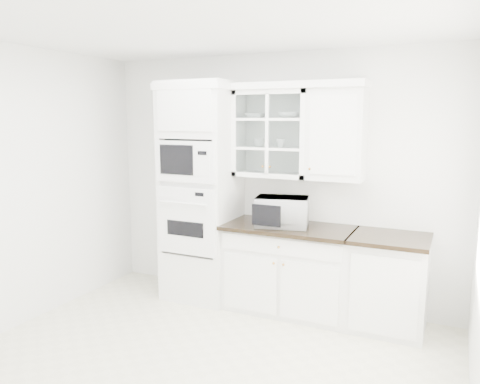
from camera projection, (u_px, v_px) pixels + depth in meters
The scene contains 13 objects.
ground at pixel (196, 369), 3.78m from camera, with size 4.00×3.50×0.01m, color beige.
room_shell at pixel (219, 147), 3.88m from camera, with size 4.00×3.50×2.70m.
oven_column at pixel (201, 192), 5.17m from camera, with size 0.76×0.68×2.40m.
base_cabinet_run at pixel (289, 268), 4.88m from camera, with size 1.32×0.67×0.92m.
extra_base_cabinet at pixel (388, 282), 4.46m from camera, with size 0.72×0.67×0.92m.
upper_cabinet_glass at pixel (273, 134), 4.89m from camera, with size 0.80×0.33×0.90m.
upper_cabinet_solid at pixel (337, 135), 4.61m from camera, with size 0.55×0.33×0.90m, color white.
crown_molding at pixel (263, 87), 4.84m from camera, with size 2.14×0.38×0.07m, color white.
countertop_microwave at pixel (282, 211), 4.77m from camera, with size 0.52×0.43×0.30m, color white.
bowl_a at pixel (256, 116), 4.93m from camera, with size 0.23×0.23×0.06m, color white.
bowl_b at pixel (289, 115), 4.78m from camera, with size 0.20×0.20×0.06m, color white.
cup_a at pixel (259, 142), 4.98m from camera, with size 0.11×0.11×0.09m, color white.
cup_b at pixel (281, 143), 4.85m from camera, with size 0.10×0.10×0.09m, color white.
Camera 1 is at (1.81, -3.02, 2.02)m, focal length 35.00 mm.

